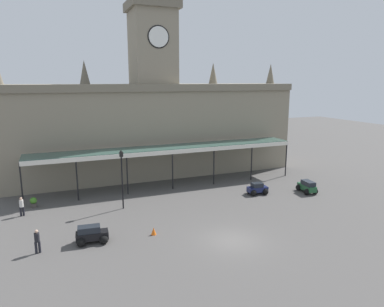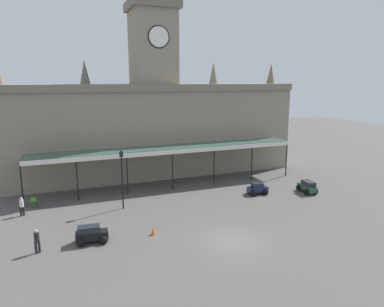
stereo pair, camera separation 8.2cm
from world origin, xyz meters
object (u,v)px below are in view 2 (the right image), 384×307
Objects in this scene: car_green_estate at (307,187)px; pedestrian_crossing_forecourt at (37,240)px; car_black_estate at (91,235)px; victorian_lamppost at (122,173)px; traffic_cone at (153,231)px; planter_by_canopy at (34,202)px; car_navy_sedan at (257,189)px; pedestrian_near_entrance at (22,206)px.

pedestrian_crossing_forecourt is (-25.63, -3.90, 0.34)m from car_green_estate.
car_black_estate is 7.48m from victorian_lamppost.
planter_by_canopy is (-8.61, 9.73, 0.21)m from traffic_cone.
car_navy_sedan is at bearing -4.07° from victorian_lamppost.
planter_by_canopy is (0.83, 1.89, -0.42)m from pedestrian_near_entrance.
pedestrian_near_entrance is (-4.97, 7.47, 0.34)m from car_black_estate.
car_green_estate is at bearing 8.65° from pedestrian_crossing_forecourt.
planter_by_canopy is (-7.57, 3.32, -2.83)m from victorian_lamppost.
car_black_estate is at bearing -56.38° from pedestrian_near_entrance.
pedestrian_near_entrance reaches higher than traffic_cone.
pedestrian_crossing_forecourt reaches higher than planter_by_canopy.
victorian_lamppost is at bearing -23.70° from planter_by_canopy.
car_green_estate is at bearing 9.34° from car_black_estate.
traffic_cone is at bearing -4.68° from car_black_estate.
car_navy_sedan reaches higher than traffic_cone.
car_black_estate is at bearing -66.17° from planter_by_canopy.
pedestrian_near_entrance is 2.96× the size of traffic_cone.
planter_by_canopy is (-0.59, 9.64, -0.42)m from pedestrian_crossing_forecourt.
planter_by_canopy is (-26.22, 5.74, -0.07)m from car_green_estate.
pedestrian_near_entrance is at bearing 123.62° from car_black_estate.
car_navy_sedan reaches higher than planter_by_canopy.
car_navy_sedan is 3.74× the size of traffic_cone.
car_green_estate is 4.14× the size of traffic_cone.
victorian_lamppost is (6.98, 6.31, 2.41)m from pedestrian_crossing_forecourt.
car_green_estate is at bearing -15.87° from car_navy_sedan.
planter_by_canopy is (-4.14, 9.37, -0.07)m from car_black_estate.
car_black_estate reaches higher than car_navy_sedan.
pedestrian_crossing_forecourt is at bearing -165.41° from car_navy_sedan.
victorian_lamppost is at bearing -9.66° from pedestrian_near_entrance.
car_navy_sedan is 13.89m from victorian_lamppost.
traffic_cone is at bearing -156.49° from car_navy_sedan.
car_navy_sedan is at bearing 23.51° from traffic_cone.
traffic_cone is at bearing -167.21° from car_green_estate.
pedestrian_near_entrance is (-21.96, 2.40, 0.41)m from car_navy_sedan.
planter_by_canopy is at bearing 131.51° from traffic_cone.
car_green_estate is 25.93m from pedestrian_crossing_forecourt.
pedestrian_near_entrance is (-27.05, 3.84, 0.34)m from car_green_estate.
pedestrian_crossing_forecourt is at bearing -137.86° from victorian_lamppost.
car_black_estate and car_green_estate have the same top height.
car_green_estate is (5.09, -1.45, 0.06)m from car_navy_sedan.
car_green_estate reaches higher than planter_by_canopy.
car_black_estate is 1.39× the size of pedestrian_crossing_forecourt.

